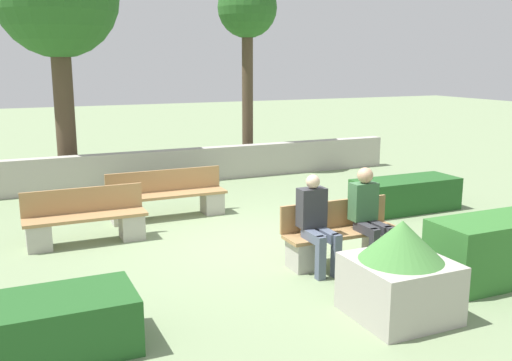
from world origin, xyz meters
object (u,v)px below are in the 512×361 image
at_px(person_seated_man, 368,210).
at_px(person_seated_woman, 316,219).
at_px(tree_center_left, 247,15).
at_px(bench_right_side, 168,199).
at_px(bench_left_side, 86,223).
at_px(planter_corner_left, 400,271).
at_px(bench_front, 341,239).

height_order(person_seated_man, person_seated_woman, person_seated_man).
relative_size(person_seated_man, tree_center_left, 0.28).
bearing_deg(bench_right_side, person_seated_woman, -80.51).
xyz_separation_m(bench_left_side, person_seated_woman, (2.71, -2.50, 0.39)).
bearing_deg(planter_corner_left, tree_center_left, 77.64).
bearing_deg(bench_right_side, person_seated_man, -68.77).
bearing_deg(bench_front, person_seated_man, -21.49).
bearing_deg(person_seated_woman, planter_corner_left, -85.85).
bearing_deg(bench_left_side, bench_right_side, 35.49).
distance_m(bench_front, bench_left_side, 3.98).
height_order(person_seated_woman, tree_center_left, tree_center_left).
xyz_separation_m(bench_front, tree_center_left, (1.53, 6.93, 3.61)).
height_order(bench_left_side, planter_corner_left, planter_corner_left).
relative_size(bench_right_side, person_seated_man, 1.60).
relative_size(bench_right_side, person_seated_woman, 1.64).
bearing_deg(planter_corner_left, bench_front, 77.92).
bearing_deg(planter_corner_left, person_seated_woman, 94.15).
bearing_deg(tree_center_left, planter_corner_left, -102.36).
height_order(bench_left_side, tree_center_left, tree_center_left).
distance_m(bench_front, planter_corner_left, 1.85).
xyz_separation_m(person_seated_man, tree_center_left, (1.18, 7.06, 3.19)).
relative_size(person_seated_woman, tree_center_left, 0.27).
bearing_deg(planter_corner_left, person_seated_man, 66.31).
distance_m(person_seated_woman, tree_center_left, 8.03).
bearing_deg(person_seated_woman, bench_left_side, 137.26).
bearing_deg(bench_right_side, planter_corner_left, -84.85).
distance_m(bench_left_side, tree_center_left, 7.50).
bearing_deg(bench_left_side, planter_corner_left, -51.39).
distance_m(bench_left_side, planter_corner_left, 5.03).
height_order(bench_front, bench_left_side, same).
distance_m(person_seated_woman, planter_corner_left, 1.67).
distance_m(bench_right_side, person_seated_woman, 3.65).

